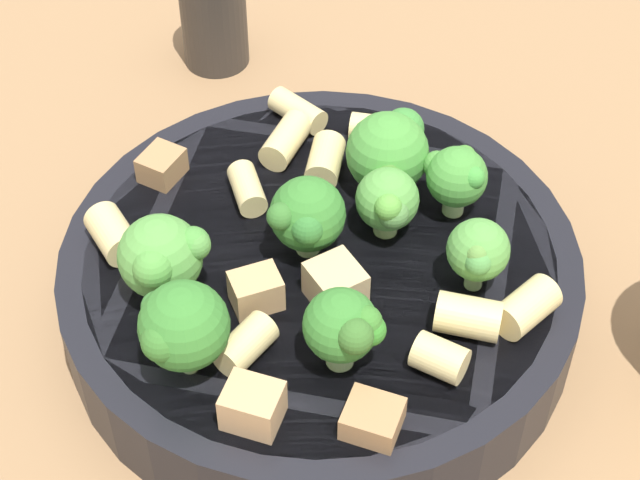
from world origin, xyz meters
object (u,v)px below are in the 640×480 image
(broccoli_floret_0, at_px, (181,326))
(broccoli_floret_1, at_px, (163,257))
(rigatoni_2, at_px, (380,130))
(chicken_chunk_0, at_px, (336,285))
(broccoli_floret_7, at_px, (456,176))
(rigatoni_4, at_px, (247,189))
(chicken_chunk_2, at_px, (373,419))
(pasta_bowl, at_px, (320,280))
(broccoli_floret_5, at_px, (345,327))
(rigatoni_0, at_px, (286,141))
(broccoli_floret_2, at_px, (303,220))
(chicken_chunk_4, at_px, (253,406))
(rigatoni_1, at_px, (113,234))
(chicken_chunk_1, at_px, (256,291))
(rigatoni_7, at_px, (471,314))
(broccoli_floret_3, at_px, (388,201))
(rigatoni_5, at_px, (298,111))
(rigatoni_9, at_px, (440,358))
(rigatoni_3, at_px, (245,344))
(broccoli_floret_4, at_px, (382,149))
(rigatoni_6, at_px, (526,307))
(broccoli_floret_6, at_px, (478,252))
(rigatoni_8, at_px, (325,161))

(broccoli_floret_0, distance_m, broccoli_floret_1, 0.04)
(rigatoni_2, distance_m, chicken_chunk_0, 0.10)
(broccoli_floret_1, relative_size, broccoli_floret_7, 1.18)
(rigatoni_4, distance_m, chicken_chunk_2, 0.14)
(pasta_bowl, relative_size, broccoli_floret_5, 6.09)
(rigatoni_0, relative_size, rigatoni_2, 1.04)
(broccoli_floret_2, distance_m, chicken_chunk_4, 0.09)
(rigatoni_1, bearing_deg, broccoli_floret_0, 64.23)
(chicken_chunk_1, bearing_deg, pasta_bowl, 170.46)
(rigatoni_7, relative_size, chicken_chunk_4, 1.22)
(broccoli_floret_3, bearing_deg, rigatoni_4, -74.18)
(rigatoni_5, height_order, rigatoni_9, rigatoni_9)
(rigatoni_3, distance_m, chicken_chunk_2, 0.06)
(chicken_chunk_1, height_order, chicken_chunk_4, chicken_chunk_4)
(broccoli_floret_5, distance_m, chicken_chunk_1, 0.05)
(broccoli_floret_1, height_order, broccoli_floret_3, broccoli_floret_1)
(rigatoni_0, xyz_separation_m, rigatoni_4, (0.04, 0.00, -0.00))
(pasta_bowl, xyz_separation_m, broccoli_floret_3, (-0.03, 0.02, 0.04))
(broccoli_floret_3, bearing_deg, broccoli_floret_1, -33.28)
(broccoli_floret_4, distance_m, rigatoni_3, 0.12)
(rigatoni_6, xyz_separation_m, chicken_chunk_1, (0.06, -0.10, -0.00))
(broccoli_floret_0, height_order, rigatoni_4, broccoli_floret_0)
(broccoli_floret_7, height_order, rigatoni_6, broccoli_floret_7)
(rigatoni_5, relative_size, rigatoni_9, 1.41)
(broccoli_floret_0, bearing_deg, rigatoni_4, -156.86)
(broccoli_floret_3, height_order, rigatoni_5, broccoli_floret_3)
(rigatoni_6, height_order, chicken_chunk_0, chicken_chunk_0)
(rigatoni_4, bearing_deg, broccoli_floret_1, 7.39)
(rigatoni_2, bearing_deg, chicken_chunk_2, 31.63)
(broccoli_floret_6, height_order, rigatoni_5, broccoli_floret_6)
(broccoli_floret_0, distance_m, chicken_chunk_0, 0.07)
(broccoli_floret_7, xyz_separation_m, rigatoni_6, (0.04, 0.06, -0.01))
(broccoli_floret_3, relative_size, broccoli_floret_4, 0.81)
(pasta_bowl, distance_m, broccoli_floret_7, 0.08)
(rigatoni_9, xyz_separation_m, chicken_chunk_0, (-0.01, -0.06, 0.00))
(broccoli_floret_2, bearing_deg, rigatoni_3, 12.49)
(broccoli_floret_2, distance_m, broccoli_floret_4, 0.06)
(rigatoni_1, height_order, chicken_chunk_0, chicken_chunk_0)
(broccoli_floret_4, xyz_separation_m, rigatoni_2, (-0.03, -0.02, -0.01))
(broccoli_floret_7, distance_m, chicken_chunk_4, 0.14)
(pasta_bowl, height_order, broccoli_floret_4, broccoli_floret_4)
(broccoli_floret_6, xyz_separation_m, rigatoni_9, (0.05, 0.01, -0.01))
(broccoli_floret_1, relative_size, rigatoni_8, 1.59)
(rigatoni_4, bearing_deg, broccoli_floret_5, 59.13)
(rigatoni_1, xyz_separation_m, rigatoni_7, (-0.05, 0.15, 0.00))
(pasta_bowl, distance_m, chicken_chunk_1, 0.05)
(rigatoni_6, bearing_deg, chicken_chunk_0, -63.79)
(rigatoni_0, xyz_separation_m, rigatoni_7, (0.05, 0.13, 0.00))
(broccoli_floret_1, xyz_separation_m, broccoli_floret_4, (-0.11, 0.04, -0.00))
(broccoli_floret_0, bearing_deg, chicken_chunk_4, 83.41)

